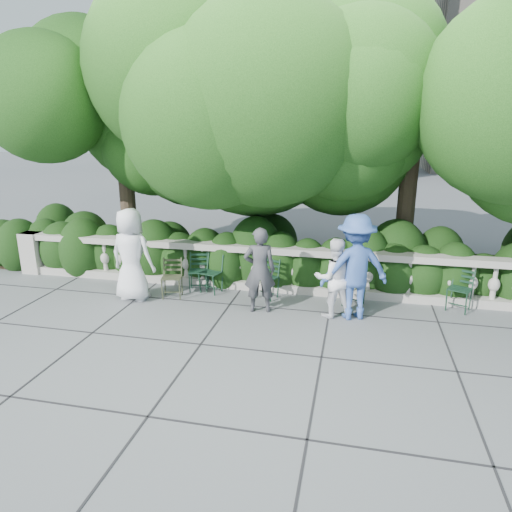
% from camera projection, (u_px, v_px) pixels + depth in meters
% --- Properties ---
extents(ground, '(90.00, 90.00, 0.00)m').
position_uv_depth(ground, '(244.00, 323.00, 8.41)').
color(ground, '#5A5E62').
rests_on(ground, ground).
extents(balustrade, '(12.00, 0.44, 1.00)m').
position_uv_depth(balustrade, '(264.00, 269.00, 9.97)').
color(balustrade, '#9E998E').
rests_on(balustrade, ground).
extents(shrub_hedge, '(15.00, 2.60, 1.70)m').
position_uv_depth(shrub_hedge, '(274.00, 273.00, 11.23)').
color(shrub_hedge, black).
rests_on(shrub_hedge, ground).
extents(tree_canopy, '(15.04, 6.52, 6.78)m').
position_uv_depth(tree_canopy, '(307.00, 104.00, 10.16)').
color(tree_canopy, '#3F3023').
rests_on(tree_canopy, ground).
extents(chair_a, '(0.54, 0.57, 0.84)m').
position_uv_depth(chair_a, '(198.00, 293.00, 9.91)').
color(chair_a, black).
rests_on(chair_a, ground).
extents(chair_c, '(0.58, 0.61, 0.84)m').
position_uv_depth(chair_c, '(263.00, 300.00, 9.51)').
color(chair_c, black).
rests_on(chair_c, ground).
extents(chair_d, '(0.55, 0.58, 0.84)m').
position_uv_depth(chair_d, '(208.00, 294.00, 9.82)').
color(chair_d, black).
rests_on(chair_d, ground).
extents(chair_e, '(0.60, 0.62, 0.84)m').
position_uv_depth(chair_e, '(455.00, 313.00, 8.85)').
color(chair_e, black).
rests_on(chair_e, ground).
extents(chair_f, '(0.54, 0.57, 0.84)m').
position_uv_depth(chair_f, '(351.00, 307.00, 9.11)').
color(chair_f, black).
rests_on(chair_f, ground).
extents(chair_weathered, '(0.54, 0.57, 0.84)m').
position_uv_depth(chair_weathered, '(172.00, 300.00, 9.50)').
color(chair_weathered, black).
rests_on(chair_weathered, ground).
extents(person_businessman, '(1.00, 0.71, 1.92)m').
position_uv_depth(person_businessman, '(131.00, 255.00, 9.29)').
color(person_businessman, white).
rests_on(person_businessman, ground).
extents(person_woman_grey, '(0.69, 0.53, 1.68)m').
position_uv_depth(person_woman_grey, '(260.00, 270.00, 8.72)').
color(person_woman_grey, '#3C3D41').
rests_on(person_woman_grey, ground).
extents(person_casual_man, '(0.88, 0.78, 1.52)m').
position_uv_depth(person_casual_man, '(334.00, 278.00, 8.52)').
color(person_casual_man, white).
rests_on(person_casual_man, ground).
extents(person_older_blue, '(1.46, 1.14, 1.98)m').
position_uv_depth(person_older_blue, '(355.00, 267.00, 8.39)').
color(person_older_blue, '#375AA6').
rests_on(person_older_blue, ground).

